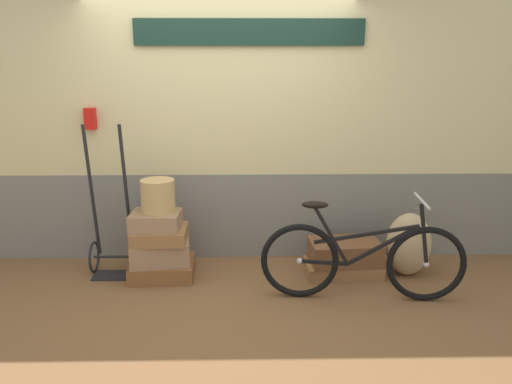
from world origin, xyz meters
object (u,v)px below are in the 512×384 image
at_px(wicker_basket, 158,196).
at_px(suitcase_5, 344,252).
at_px(suitcase_0, 163,268).
at_px(suitcase_1, 161,250).
at_px(luggage_trolley, 112,240).
at_px(suitcase_2, 160,234).
at_px(bicycle, 362,260).
at_px(suitcase_4, 343,268).
at_px(suitcase_3, 156,220).
at_px(burlap_sack, 408,244).

bearing_deg(wicker_basket, suitcase_5, 0.43).
height_order(suitcase_0, suitcase_5, suitcase_5).
xyz_separation_m(suitcase_1, luggage_trolley, (-0.46, 0.08, 0.08)).
relative_size(suitcase_5, luggage_trolley, 0.45).
bearing_deg(suitcase_2, luggage_trolley, 164.46).
bearing_deg(bicycle, suitcase_4, 96.20).
distance_m(suitcase_1, suitcase_5, 1.72).
distance_m(suitcase_2, bicycle, 1.82).
bearing_deg(suitcase_3, suitcase_0, 44.16).
height_order(suitcase_2, suitcase_5, suitcase_2).
bearing_deg(suitcase_1, luggage_trolley, 163.82).
height_order(suitcase_1, suitcase_5, suitcase_1).
xyz_separation_m(suitcase_0, bicycle, (1.75, -0.49, 0.28)).
bearing_deg(wicker_basket, burlap_sack, 0.15).
bearing_deg(luggage_trolley, suitcase_2, -14.33).
bearing_deg(suitcase_0, suitcase_3, -140.02).
xyz_separation_m(luggage_trolley, burlap_sack, (2.78, -0.10, -0.03)).
xyz_separation_m(suitcase_1, bicycle, (1.76, -0.51, 0.10)).
relative_size(suitcase_0, suitcase_3, 1.32).
distance_m(suitcase_0, suitcase_5, 1.71).
distance_m(suitcase_1, bicycle, 1.84).
xyz_separation_m(suitcase_1, suitcase_4, (1.71, -0.01, -0.19)).
bearing_deg(suitcase_5, burlap_sack, -4.92).
bearing_deg(bicycle, suitcase_0, 164.23).
bearing_deg(suitcase_1, burlap_sack, -6.94).
distance_m(luggage_trolley, bicycle, 2.31).
relative_size(suitcase_2, bicycle, 0.29).
height_order(suitcase_4, wicker_basket, wicker_basket).
xyz_separation_m(suitcase_0, suitcase_5, (1.71, 0.00, 0.15)).
distance_m(suitcase_4, burlap_sack, 0.65).
distance_m(suitcase_5, luggage_trolley, 2.19).
height_order(suitcase_3, suitcase_4, suitcase_3).
distance_m(suitcase_1, suitcase_2, 0.17).
xyz_separation_m(suitcase_4, bicycle, (0.05, -0.50, 0.29)).
height_order(suitcase_2, luggage_trolley, luggage_trolley).
bearing_deg(luggage_trolley, burlap_sack, -2.03).
distance_m(suitcase_2, luggage_trolley, 0.49).
bearing_deg(burlap_sack, suitcase_5, 179.33).
xyz_separation_m(suitcase_1, wicker_basket, (0.01, -0.02, 0.53)).
xyz_separation_m(suitcase_3, luggage_trolley, (-0.44, 0.13, -0.23)).
height_order(suitcase_1, luggage_trolley, luggage_trolley).
distance_m(suitcase_5, burlap_sack, 0.60).
height_order(suitcase_0, suitcase_2, suitcase_2).
bearing_deg(suitcase_0, suitcase_5, -1.78).
bearing_deg(wicker_basket, suitcase_1, 101.78).
height_order(suitcase_4, luggage_trolley, luggage_trolley).
height_order(suitcase_2, bicycle, bicycle).
xyz_separation_m(suitcase_2, bicycle, (1.76, -0.47, -0.07)).
bearing_deg(burlap_sack, suitcase_1, 179.53).
bearing_deg(suitcase_3, burlap_sack, 2.94).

